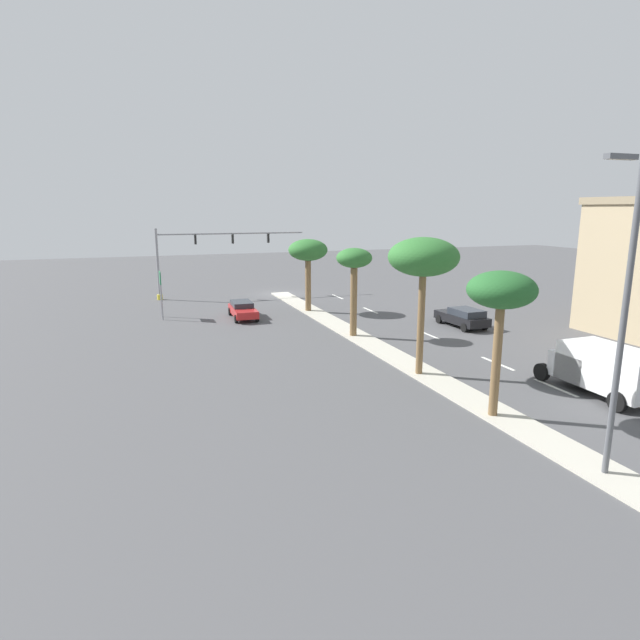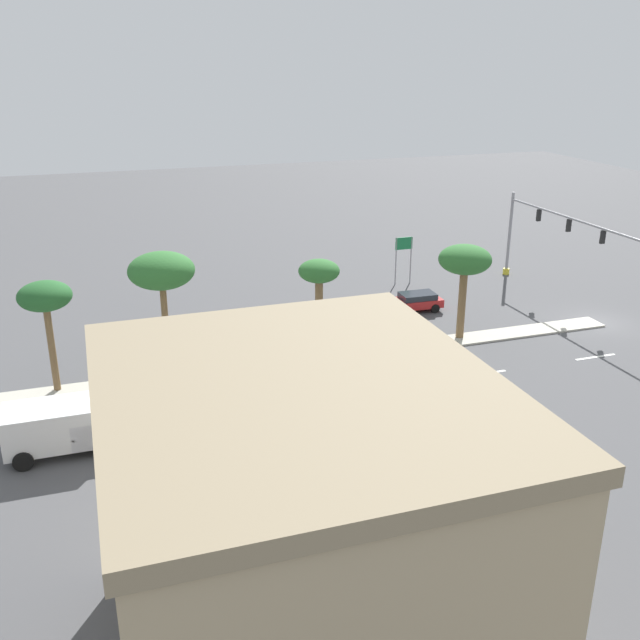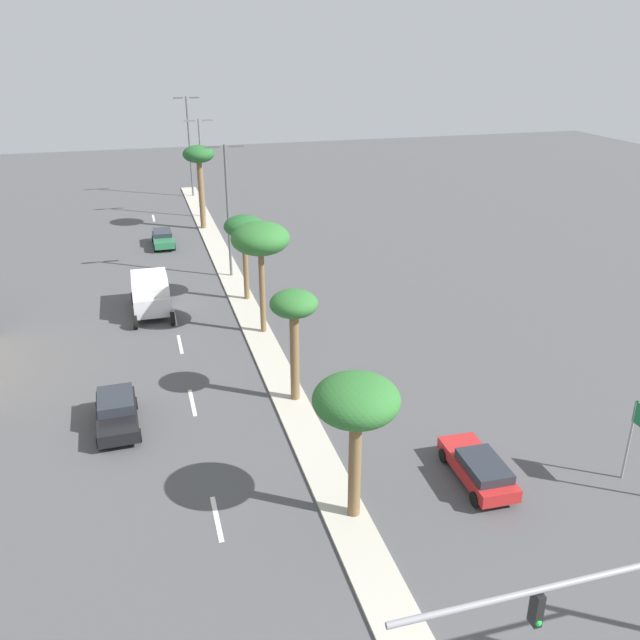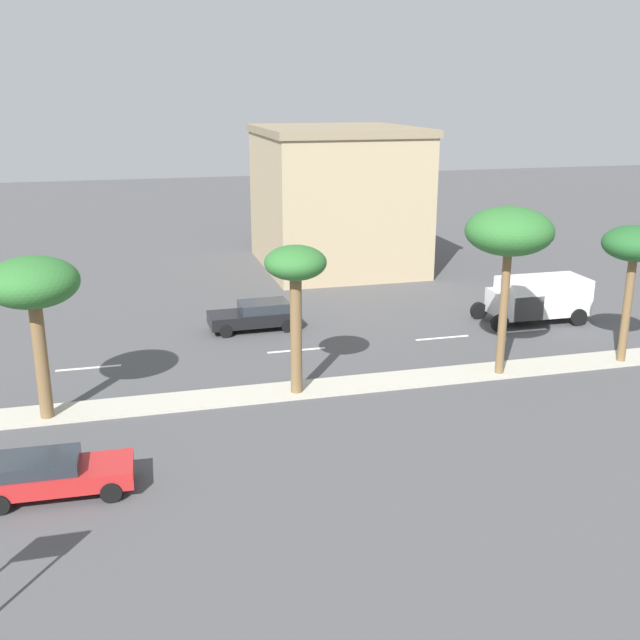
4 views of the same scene
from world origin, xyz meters
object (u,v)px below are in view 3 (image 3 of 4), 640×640
Objects in this scene: palm_tree_mid at (260,240)px; street_lamp_center at (201,160)px; street_lamp_inboard at (227,201)px; sedan_green_front at (163,238)px; box_truck at (151,295)px; palm_tree_far at (199,159)px; palm_tree_outboard at (244,228)px; street_lamp_rear at (189,140)px; palm_tree_left at (356,403)px; sedan_red_left at (479,468)px; sedan_black_trailing at (117,412)px; palm_tree_near at (294,310)px.

palm_tree_mid is 0.73× the size of street_lamp_center.
sedan_green_front is (-4.64, 10.12, -5.33)m from street_lamp_inboard.
palm_tree_mid is at bearing -39.27° from box_truck.
palm_tree_far is at bearing 91.70° from palm_tree_mid.
street_lamp_center is at bearing 90.17° from palm_tree_outboard.
street_lamp_inboard is at bearing -88.22° from palm_tree_far.
street_lamp_center is 1.72× the size of box_truck.
palm_tree_mid is 0.64× the size of street_lamp_rear.
palm_tree_far is (-0.78, 26.26, 0.67)m from palm_tree_mid.
palm_tree_outboard is at bearing -89.83° from street_lamp_center.
palm_tree_mid is at bearing -77.01° from sedan_green_front.
street_lamp_center is at bearing 90.03° from palm_tree_left.
sedan_red_left is at bearing -83.16° from street_lamp_center.
sedan_black_trailing is (-8.79, -50.09, -5.82)m from street_lamp_rear.
street_lamp_rear is at bearing 80.04° from sedan_black_trailing.
street_lamp_rear reaches higher than sedan_green_front.
palm_tree_near is 0.84× the size of palm_tree_mid.
palm_tree_mid reaches higher than palm_tree_left.
sedan_red_left is at bearing -78.25° from street_lamp_inboard.
street_lamp_inboard reaches higher than sedan_red_left.
palm_tree_mid is 26.28m from palm_tree_far.
sedan_red_left is (6.55, -44.12, -6.15)m from palm_tree_far.
street_lamp_center is at bearing 75.38° from box_truck.
palm_tree_outboard is (-0.01, 6.04, -0.88)m from palm_tree_mid.
box_truck is at bearing 114.64° from palm_tree_near.
sedan_red_left is at bearing 6.37° from palm_tree_left.
palm_tree_mid is at bearing -89.84° from street_lamp_center.
palm_tree_mid is 1.25× the size of box_truck.
street_lamp_inboard reaches higher than sedan_green_front.
palm_tree_mid is 1.57× the size of sedan_black_trailing.
palm_tree_left reaches higher than sedan_green_front.
street_lamp_center reaches higher than box_truck.
palm_tree_outboard is 16.89m from sedan_green_front.
sedan_green_front is (-4.69, -19.55, -5.88)m from street_lamp_rear.
street_lamp_center reaches higher than palm_tree_left.
palm_tree_mid is 30.95m from street_lamp_center.
palm_tree_outboard is (0.05, 24.56, 0.17)m from palm_tree_left.
palm_tree_far reaches higher than sedan_black_trailing.
sedan_black_trailing is at bearing -121.01° from palm_tree_outboard.
sedan_red_left is (5.83, 0.65, -4.43)m from palm_tree_left.
palm_tree_left is 0.99× the size of palm_tree_outboard.
street_lamp_inboard reaches higher than street_lamp_center.
street_lamp_center is 2.17× the size of sedan_red_left.
box_truck is at bearing -137.36° from street_lamp_inboard.
sedan_red_left is at bearing -74.76° from sedan_green_front.
sedan_black_trailing is at bearing -97.66° from sedan_green_front.
palm_tree_near is 0.61× the size of street_lamp_center.
palm_tree_left is at bearing -173.63° from sedan_red_left.
palm_tree_outboard is at bearing -72.25° from sedan_green_front.
palm_tree_mid is 13.90m from sedan_black_trailing.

